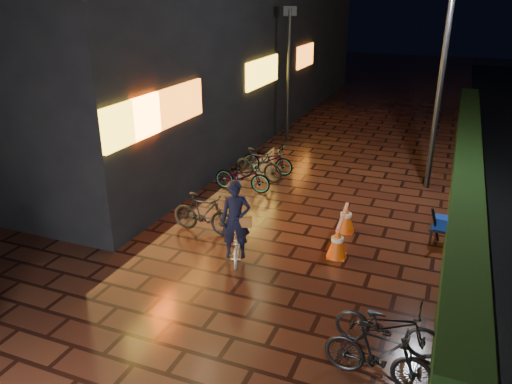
% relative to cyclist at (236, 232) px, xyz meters
% --- Properties ---
extents(ground, '(80.00, 80.00, 0.00)m').
position_rel_cyclist_xyz_m(ground, '(0.97, -1.18, -0.65)').
color(ground, '#381911').
rests_on(ground, ground).
extents(hedge, '(0.70, 20.00, 1.00)m').
position_rel_cyclist_xyz_m(hedge, '(4.27, 6.82, -0.15)').
color(hedge, black).
rests_on(hedge, ground).
extents(storefront_block, '(12.09, 22.00, 9.00)m').
position_rel_cyclist_xyz_m(storefront_block, '(-8.53, 10.32, 3.85)').
color(storefront_block, black).
rests_on(storefront_block, ground).
extents(lamp_post_hedge, '(0.53, 0.19, 5.57)m').
position_rel_cyclist_xyz_m(lamp_post_hedge, '(3.29, 5.75, 2.42)').
color(lamp_post_hedge, black).
rests_on(lamp_post_hedge, ground).
extents(lamp_post_sf, '(0.44, 0.21, 4.68)m').
position_rel_cyclist_xyz_m(lamp_post_sf, '(-1.85, 8.72, 1.93)').
color(lamp_post_sf, black).
rests_on(lamp_post_sf, ground).
extents(cyclist, '(0.82, 1.28, 1.74)m').
position_rel_cyclist_xyz_m(cyclist, '(0.00, 0.00, 0.00)').
color(cyclist, white).
rests_on(cyclist, ground).
extents(traffic_barrier, '(0.52, 1.68, 0.68)m').
position_rel_cyclist_xyz_m(traffic_barrier, '(1.82, 1.52, -0.31)').
color(traffic_barrier, '#E24D0B').
rests_on(traffic_barrier, ground).
extents(cart_assembly, '(0.53, 0.50, 0.92)m').
position_rel_cyclist_xyz_m(cart_assembly, '(3.82, 2.29, -0.17)').
color(cart_assembly, black).
rests_on(cart_assembly, ground).
extents(parked_bikes_storefront, '(1.81, 4.86, 0.94)m').
position_rel_cyclist_xyz_m(parked_bikes_storefront, '(-1.31, 3.62, -0.20)').
color(parked_bikes_storefront, black).
rests_on(parked_bikes_storefront, ground).
extents(parked_bikes_hedge, '(1.62, 1.38, 0.94)m').
position_rel_cyclist_xyz_m(parked_bikes_hedge, '(3.24, -2.00, -0.20)').
color(parked_bikes_hedge, black).
rests_on(parked_bikes_hedge, ground).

